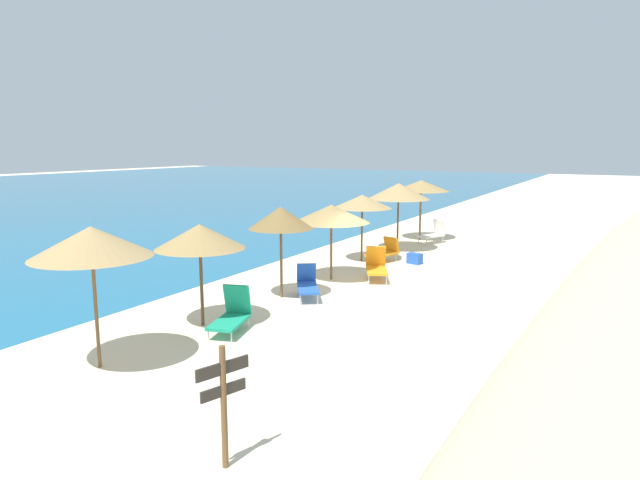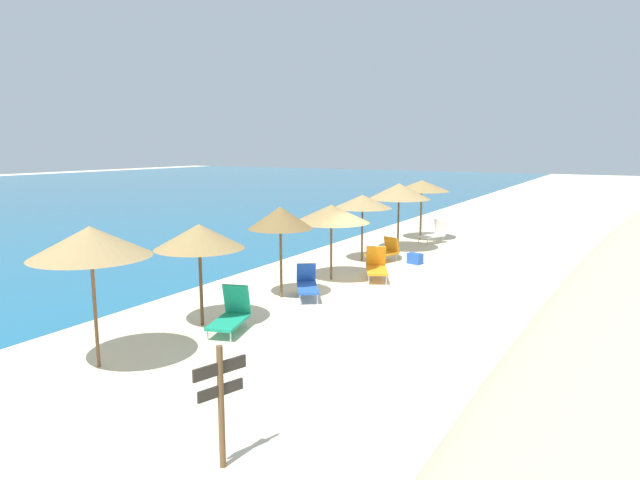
{
  "view_description": "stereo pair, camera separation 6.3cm",
  "coord_description": "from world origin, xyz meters",
  "px_view_note": "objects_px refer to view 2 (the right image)",
  "views": [
    {
      "loc": [
        -15.56,
        -6.89,
        4.49
      ],
      "look_at": [
        0.48,
        2.17,
        1.35
      ],
      "focal_mm": 31.22,
      "sensor_mm": 36.0,
      "label": 1
    },
    {
      "loc": [
        -15.52,
        -6.95,
        4.49
      ],
      "look_at": [
        0.48,
        2.17,
        1.35
      ],
      "focal_mm": 31.22,
      "sensor_mm": 36.0,
      "label": 2
    }
  ],
  "objects_px": {
    "beach_umbrella_1": "(199,237)",
    "lounge_chair_2": "(231,314)",
    "beach_umbrella_3": "(331,214)",
    "lounge_chair_1": "(307,284)",
    "wooden_signpost": "(221,396)",
    "lounge_chair_0": "(376,266)",
    "beach_umbrella_6": "(422,186)",
    "beach_umbrella_0": "(90,242)",
    "lounge_chair_3": "(385,252)",
    "lounge_chair_4": "(434,233)",
    "cooler_box": "(415,259)",
    "beach_umbrella_4": "(363,202)",
    "beach_umbrella_2": "(280,218)",
    "beach_umbrella_5": "(399,191)"
  },
  "relations": [
    {
      "from": "beach_umbrella_1",
      "to": "lounge_chair_2",
      "type": "relative_size",
      "value": 1.71
    },
    {
      "from": "beach_umbrella_3",
      "to": "lounge_chair_1",
      "type": "height_order",
      "value": "beach_umbrella_3"
    },
    {
      "from": "lounge_chair_1",
      "to": "wooden_signpost",
      "type": "distance_m",
      "value": 8.98
    },
    {
      "from": "lounge_chair_0",
      "to": "wooden_signpost",
      "type": "height_order",
      "value": "wooden_signpost"
    },
    {
      "from": "beach_umbrella_3",
      "to": "lounge_chair_0",
      "type": "height_order",
      "value": "beach_umbrella_3"
    },
    {
      "from": "beach_umbrella_6",
      "to": "beach_umbrella_1",
      "type": "bearing_deg",
      "value": 178.6
    },
    {
      "from": "beach_umbrella_0",
      "to": "beach_umbrella_3",
      "type": "height_order",
      "value": "beach_umbrella_0"
    },
    {
      "from": "lounge_chair_2",
      "to": "lounge_chair_3",
      "type": "height_order",
      "value": "lounge_chair_2"
    },
    {
      "from": "lounge_chair_4",
      "to": "lounge_chair_2",
      "type": "bearing_deg",
      "value": 111.2
    },
    {
      "from": "lounge_chair_3",
      "to": "lounge_chair_4",
      "type": "height_order",
      "value": "lounge_chair_4"
    },
    {
      "from": "lounge_chair_2",
      "to": "cooler_box",
      "type": "xyz_separation_m",
      "value": [
        9.68,
        -1.19,
        -0.22
      ]
    },
    {
      "from": "beach_umbrella_0",
      "to": "lounge_chair_3",
      "type": "height_order",
      "value": "beach_umbrella_0"
    },
    {
      "from": "lounge_chair_0",
      "to": "wooden_signpost",
      "type": "relative_size",
      "value": 0.87
    },
    {
      "from": "wooden_signpost",
      "to": "cooler_box",
      "type": "relative_size",
      "value": 3.32
    },
    {
      "from": "lounge_chair_3",
      "to": "beach_umbrella_4",
      "type": "bearing_deg",
      "value": 38.34
    },
    {
      "from": "beach_umbrella_1",
      "to": "beach_umbrella_4",
      "type": "height_order",
      "value": "beach_umbrella_4"
    },
    {
      "from": "beach_umbrella_1",
      "to": "cooler_box",
      "type": "xyz_separation_m",
      "value": [
        9.69,
        -2.11,
        -2.07
      ]
    },
    {
      "from": "lounge_chair_1",
      "to": "lounge_chair_3",
      "type": "relative_size",
      "value": 1.05
    },
    {
      "from": "beach_umbrella_4",
      "to": "cooler_box",
      "type": "height_order",
      "value": "beach_umbrella_4"
    },
    {
      "from": "beach_umbrella_1",
      "to": "lounge_chair_1",
      "type": "bearing_deg",
      "value": -15.35
    },
    {
      "from": "lounge_chair_1",
      "to": "lounge_chair_4",
      "type": "bearing_deg",
      "value": -125.89
    },
    {
      "from": "beach_umbrella_2",
      "to": "lounge_chair_3",
      "type": "relative_size",
      "value": 1.83
    },
    {
      "from": "lounge_chair_2",
      "to": "cooler_box",
      "type": "height_order",
      "value": "lounge_chair_2"
    },
    {
      "from": "beach_umbrella_2",
      "to": "beach_umbrella_6",
      "type": "xyz_separation_m",
      "value": [
        12.02,
        -0.08,
        0.19
      ]
    },
    {
      "from": "beach_umbrella_2",
      "to": "wooden_signpost",
      "type": "relative_size",
      "value": 1.52
    },
    {
      "from": "beach_umbrella_2",
      "to": "lounge_chair_3",
      "type": "bearing_deg",
      "value": -5.77
    },
    {
      "from": "beach_umbrella_6",
      "to": "cooler_box",
      "type": "bearing_deg",
      "value": -162.41
    },
    {
      "from": "beach_umbrella_1",
      "to": "beach_umbrella_4",
      "type": "distance_m",
      "value": 9.16
    },
    {
      "from": "beach_umbrella_1",
      "to": "beach_umbrella_2",
      "type": "height_order",
      "value": "beach_umbrella_2"
    },
    {
      "from": "beach_umbrella_2",
      "to": "lounge_chair_4",
      "type": "relative_size",
      "value": 1.86
    },
    {
      "from": "beach_umbrella_2",
      "to": "cooler_box",
      "type": "height_order",
      "value": "beach_umbrella_2"
    },
    {
      "from": "beach_umbrella_4",
      "to": "lounge_chair_4",
      "type": "bearing_deg",
      "value": -12.37
    },
    {
      "from": "beach_umbrella_1",
      "to": "beach_umbrella_4",
      "type": "relative_size",
      "value": 0.99
    },
    {
      "from": "beach_umbrella_1",
      "to": "cooler_box",
      "type": "bearing_deg",
      "value": -12.3
    },
    {
      "from": "beach_umbrella_0",
      "to": "beach_umbrella_1",
      "type": "distance_m",
      "value": 3.14
    },
    {
      "from": "lounge_chair_0",
      "to": "beach_umbrella_2",
      "type": "bearing_deg",
      "value": 38.49
    },
    {
      "from": "beach_umbrella_0",
      "to": "lounge_chair_0",
      "type": "height_order",
      "value": "beach_umbrella_0"
    },
    {
      "from": "lounge_chair_2",
      "to": "beach_umbrella_3",
      "type": "bearing_deg",
      "value": -102.82
    },
    {
      "from": "lounge_chair_0",
      "to": "beach_umbrella_3",
      "type": "bearing_deg",
      "value": 1.34
    },
    {
      "from": "beach_umbrella_1",
      "to": "beach_umbrella_6",
      "type": "bearing_deg",
      "value": -1.4
    },
    {
      "from": "cooler_box",
      "to": "wooden_signpost",
      "type": "bearing_deg",
      "value": -170.5
    },
    {
      "from": "beach_umbrella_1",
      "to": "lounge_chair_0",
      "type": "relative_size",
      "value": 1.66
    },
    {
      "from": "cooler_box",
      "to": "lounge_chair_3",
      "type": "bearing_deg",
      "value": 99.8
    },
    {
      "from": "lounge_chair_3",
      "to": "wooden_signpost",
      "type": "relative_size",
      "value": 0.83
    },
    {
      "from": "beach_umbrella_3",
      "to": "beach_umbrella_6",
      "type": "bearing_deg",
      "value": 0.86
    },
    {
      "from": "beach_umbrella_6",
      "to": "lounge_chair_4",
      "type": "xyz_separation_m",
      "value": [
        -0.71,
        -0.91,
        -2.12
      ]
    },
    {
      "from": "beach_umbrella_5",
      "to": "wooden_signpost",
      "type": "relative_size",
      "value": 1.61
    },
    {
      "from": "lounge_chair_0",
      "to": "beach_umbrella_5",
      "type": "bearing_deg",
      "value": -102.78
    },
    {
      "from": "lounge_chair_1",
      "to": "lounge_chair_2",
      "type": "bearing_deg",
      "value": 54.91
    },
    {
      "from": "beach_umbrella_4",
      "to": "lounge_chair_0",
      "type": "xyz_separation_m",
      "value": [
        -2.54,
        -1.75,
        -1.87
      ]
    }
  ]
}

